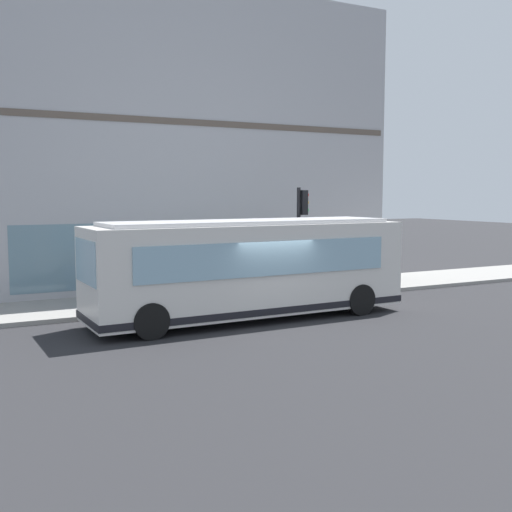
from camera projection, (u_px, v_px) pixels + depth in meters
name	position (u px, v px, depth m)	size (l,w,h in m)	color
ground	(265.00, 322.00, 18.73)	(120.00, 120.00, 0.00)	#262628
sidewalk_curb	(208.00, 298.00, 22.63)	(3.64, 40.00, 0.15)	gray
building_corner	(156.00, 145.00, 27.12)	(7.91, 18.90, 12.01)	#A8A8AD
city_bus_nearside	(249.00, 269.00, 18.99)	(2.79, 10.10, 3.07)	silver
traffic_light_near_corner	(301.00, 220.00, 22.65)	(0.32, 0.49, 3.95)	black
fire_hydrant	(309.00, 278.00, 24.75)	(0.35, 0.35, 0.74)	red
pedestrian_walking_along_curb	(216.00, 265.00, 23.92)	(0.32, 0.32, 1.68)	#8C3F8C
pedestrian_near_building_entrance	(335.00, 266.00, 24.39)	(0.32, 0.32, 1.57)	#B23338
pedestrian_by_light_pole	(204.00, 276.00, 21.12)	(0.32, 0.32, 1.59)	#8C3F8C
pedestrian_near_hydrant	(263.00, 261.00, 24.40)	(0.32, 0.32, 1.83)	#3359A5
newspaper_vending_box	(96.00, 293.00, 20.41)	(0.44, 0.43, 0.90)	#263F99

